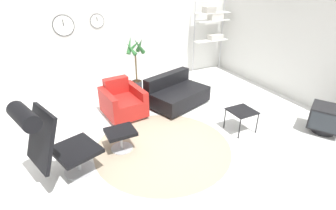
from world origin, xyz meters
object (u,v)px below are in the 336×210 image
Objects in this scene: ottoman at (121,135)px; potted_plant at (136,64)px; couch_low at (176,94)px; side_table at (242,112)px; shelf_unit at (213,23)px; crt_television at (326,119)px; armchair_red at (123,103)px; lounge_chair at (50,137)px.

ottoman is 2.52m from potted_plant.
side_table is (0.53, -1.50, 0.13)m from couch_low.
shelf_unit is at bearing -161.08° from couch_low.
shelf_unit is (0.10, 3.73, 1.11)m from crt_television.
side_table is 2.85m from potted_plant.
potted_plant reaches higher than side_table.
armchair_red is 1.20m from couch_low.
potted_plant is at bearing 5.42° from crt_television.
potted_plant is at bearing 63.03° from ottoman.
shelf_unit reaches higher than couch_low.
side_table is at bearing 91.07° from couch_low.
lounge_chair is at bearing 40.23° from armchair_red.
ottoman is at bearing -144.36° from shelf_unit.
lounge_chair is 4.58m from crt_television.
couch_low reaches higher than side_table.
lounge_chair is 1.17m from ottoman.
armchair_red is at bearing 117.53° from lounge_chair.
lounge_chair reaches higher than armchair_red.
side_table is 0.62× the size of crt_television.
shelf_unit reaches higher than armchair_red.
armchair_red is 3.64m from shelf_unit.
armchair_red is at bearing 24.08° from crt_television.
shelf_unit is (2.43, 0.33, 0.72)m from potted_plant.
shelf_unit reaches higher than side_table.
shelf_unit is at bearing 35.64° from ottoman.
lounge_chair reaches higher than side_table.
potted_plant reaches higher than armchair_red.
armchair_red is 1.22× the size of crt_television.
side_table reaches higher than ottoman.
couch_low is 2.00× the size of crt_television.
armchair_red is at bearing 70.17° from ottoman.
ottoman is 0.35× the size of potted_plant.
couch_low is 1.60m from side_table.
side_table is 1.52m from crt_television.
crt_television is at bearing -55.54° from potted_plant.
ottoman is at bearing 42.14° from crt_television.
potted_plant is 2.55m from shelf_unit.
couch_low is at bearing 33.53° from ottoman.
ottoman is at bearing 15.14° from couch_low.
side_table is at bearing -11.54° from ottoman.
crt_television is at bearing 137.80° from armchair_red.
shelf_unit is at bearing 7.78° from potted_plant.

